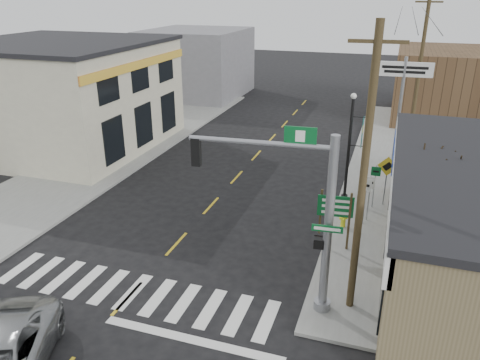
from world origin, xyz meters
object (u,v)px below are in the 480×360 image
(bare_tree, at_px, (442,158))
(utility_pole_near, at_px, (364,176))
(lamp_post, at_px, (351,141))
(dance_center_sign, at_px, (403,85))
(utility_pole_far, at_px, (420,67))
(fire_hydrant, at_px, (343,218))
(guide_sign, at_px, (335,212))
(traffic_signal_pole, at_px, (306,205))

(bare_tree, relative_size, utility_pole_near, 0.54)
(lamp_post, height_order, utility_pole_near, utility_pole_near)
(dance_center_sign, relative_size, bare_tree, 1.29)
(lamp_post, height_order, utility_pole_far, utility_pole_far)
(utility_pole_near, bearing_deg, utility_pole_far, 80.55)
(fire_hydrant, distance_m, lamp_post, 4.01)
(dance_center_sign, bearing_deg, lamp_post, -112.52)
(guide_sign, relative_size, utility_pole_far, 0.26)
(utility_pole_far, bearing_deg, guide_sign, -102.57)
(traffic_signal_pole, bearing_deg, utility_pole_far, 75.73)
(guide_sign, xyz_separation_m, bare_tree, (3.76, 1.29, 2.30))
(fire_hydrant, distance_m, utility_pole_near, 7.18)
(lamp_post, bearing_deg, guide_sign, -106.89)
(lamp_post, height_order, bare_tree, lamp_post)
(fire_hydrant, xyz_separation_m, dance_center_sign, (1.90, 8.82, 4.50))
(fire_hydrant, relative_size, lamp_post, 0.14)
(traffic_signal_pole, xyz_separation_m, utility_pole_far, (3.62, 21.21, 1.30))
(guide_sign, distance_m, lamp_post, 5.09)
(bare_tree, bearing_deg, utility_pole_near, -118.04)
(utility_pole_near, xyz_separation_m, utility_pole_far, (2.00, 20.72, 0.27))
(traffic_signal_pole, distance_m, utility_pole_far, 21.55)
(fire_hydrant, relative_size, utility_pole_far, 0.08)
(fire_hydrant, relative_size, utility_pole_near, 0.08)
(dance_center_sign, height_order, utility_pole_far, utility_pole_far)
(guide_sign, bearing_deg, traffic_signal_pole, -103.47)
(fire_hydrant, bearing_deg, utility_pole_near, -80.76)
(fire_hydrant, distance_m, bare_tree, 5.07)
(dance_center_sign, height_order, utility_pole_near, utility_pole_near)
(traffic_signal_pole, relative_size, guide_sign, 2.49)
(guide_sign, xyz_separation_m, dance_center_sign, (2.09, 10.78, 3.26))
(lamp_post, bearing_deg, utility_pole_near, -99.58)
(utility_pole_near, bearing_deg, traffic_signal_pole, -167.04)
(traffic_signal_pole, xyz_separation_m, bare_tree, (4.27, 5.46, 0.21))
(guide_sign, height_order, bare_tree, bare_tree)
(guide_sign, height_order, fire_hydrant, guide_sign)
(traffic_signal_pole, xyz_separation_m, utility_pole_near, (1.62, 0.49, 1.03))
(traffic_signal_pole, relative_size, utility_pole_far, 0.64)
(dance_center_sign, bearing_deg, traffic_signal_pole, -102.73)
(dance_center_sign, distance_m, utility_pole_near, 14.49)
(traffic_signal_pole, bearing_deg, lamp_post, 82.36)
(dance_center_sign, xyz_separation_m, utility_pole_far, (1.02, 6.26, 0.13))
(dance_center_sign, height_order, bare_tree, dance_center_sign)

